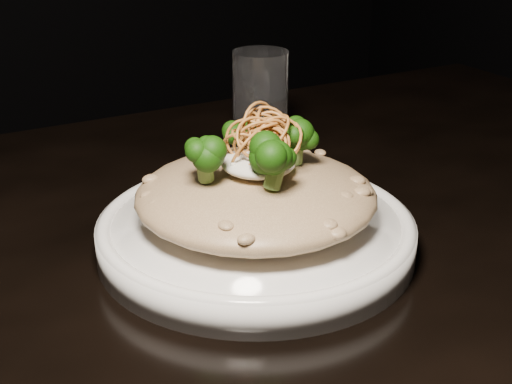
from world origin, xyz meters
The scene contains 7 objects.
table centered at (0.00, 0.00, 0.67)m, with size 1.10×0.80×0.75m.
plate centered at (-0.10, -0.03, 0.76)m, with size 0.28×0.28×0.03m, color white.
risotto centered at (-0.10, -0.03, 0.80)m, with size 0.21×0.21×0.05m, color brown.
broccoli centered at (-0.10, -0.03, 0.84)m, with size 0.11×0.11×0.04m, color black, non-canonical shape.
cheese centered at (-0.10, -0.03, 0.83)m, with size 0.06×0.06×0.02m, color silver.
shallots centered at (-0.09, -0.03, 0.86)m, with size 0.06×0.06×0.04m, color brown, non-canonical shape.
drinking_glass centered at (0.04, 0.20, 0.81)m, with size 0.07×0.07×0.12m, color white.
Camera 1 is at (-0.37, -0.51, 1.05)m, focal length 50.00 mm.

